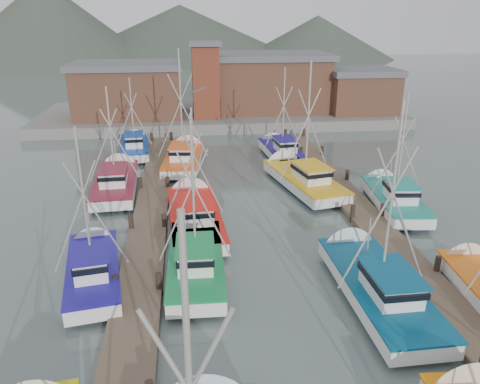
{
  "coord_description": "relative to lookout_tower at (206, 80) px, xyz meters",
  "views": [
    {
      "loc": [
        -4.4,
        -21.54,
        12.71
      ],
      "look_at": [
        -1.35,
        4.58,
        2.6
      ],
      "focal_mm": 35.0,
      "sensor_mm": 36.0,
      "label": 1
    }
  ],
  "objects": [
    {
      "name": "shed_right",
      "position": [
        19.0,
        1.0,
        -1.71
      ],
      "size": [
        8.48,
        6.36,
        5.2
      ],
      "color": "brown",
      "rests_on": "quay"
    },
    {
      "name": "quay",
      "position": [
        2.0,
        4.0,
        -4.95
      ],
      "size": [
        44.0,
        16.0,
        1.2
      ],
      "primitive_type": "cube",
      "color": "gray",
      "rests_on": "ground"
    },
    {
      "name": "lookout_tower",
      "position": [
        0.0,
        0.0,
        0.0
      ],
      "size": [
        3.6,
        3.6,
        8.5
      ],
      "color": "brown",
      "rests_on": "quay"
    },
    {
      "name": "boat_12",
      "position": [
        -2.71,
        -14.4,
        -4.86
      ],
      "size": [
        4.29,
        9.63,
        10.89
      ],
      "rotation": [
        0.0,
        0.0,
        -0.11
      ],
      "color": "#0F1C33",
      "rests_on": "ground"
    },
    {
      "name": "dock_right",
      "position": [
        9.0,
        -28.96,
        -5.34
      ],
      "size": [
        2.3,
        46.0,
        1.5
      ],
      "color": "brown",
      "rests_on": "ground"
    },
    {
      "name": "boat_8",
      "position": [
        -2.14,
        -27.01,
        -4.87
      ],
      "size": [
        3.6,
        9.93,
        8.53
      ],
      "rotation": [
        0.0,
        0.0,
        0.06
      ],
      "color": "#0F1C33",
      "rests_on": "ground"
    },
    {
      "name": "gull_near",
      "position": [
        -2.19,
        -34.09,
        4.03
      ],
      "size": [
        1.51,
        0.66,
        0.24
      ],
      "rotation": [
        0.0,
        0.0,
        0.52
      ],
      "color": "gray",
      "rests_on": "ground"
    },
    {
      "name": "boat_14",
      "position": [
        -7.4,
        -10.19,
        -4.87
      ],
      "size": [
        3.24,
        8.35,
        7.89
      ],
      "rotation": [
        0.0,
        0.0,
        0.09
      ],
      "color": "#0F1C33",
      "rests_on": "ground"
    },
    {
      "name": "boat_9",
      "position": [
        6.26,
        -21.0,
        -4.86
      ],
      "size": [
        4.98,
        10.33,
        10.5
      ],
      "rotation": [
        0.0,
        0.0,
        0.21
      ],
      "color": "#0F1C33",
      "rests_on": "ground"
    },
    {
      "name": "boat_4",
      "position": [
        -2.19,
        -32.81,
        -4.87
      ],
      "size": [
        3.68,
        8.89,
        9.21
      ],
      "rotation": [
        0.0,
        0.0,
        -0.02
      ],
      "color": "#0F1C33",
      "rests_on": "ground"
    },
    {
      "name": "boat_13",
      "position": [
        6.18,
        -13.33,
        -4.87
      ],
      "size": [
        3.57,
        8.57,
        9.0
      ],
      "rotation": [
        0.0,
        0.0,
        0.08
      ],
      "color": "#0F1C33",
      "rests_on": "ground"
    },
    {
      "name": "boat_11",
      "position": [
        11.64,
        -25.7,
        -4.87
      ],
      "size": [
        3.56,
        8.78,
        8.81
      ],
      "rotation": [
        0.0,
        0.0,
        -0.11
      ],
      "color": "#0F1C33",
      "rests_on": "ground"
    },
    {
      "name": "boat_5",
      "position": [
        6.15,
        -36.18,
        -4.86
      ],
      "size": [
        4.16,
        9.77,
        10.37
      ],
      "rotation": [
        0.0,
        0.0,
        0.02
      ],
      "color": "#0F1C33",
      "rests_on": "ground"
    },
    {
      "name": "boat_6",
      "position": [
        -7.36,
        -33.17,
        -4.87
      ],
      "size": [
        3.66,
        8.27,
        8.66
      ],
      "rotation": [
        0.0,
        0.0,
        0.16
      ],
      "color": "#0F1C33",
      "rests_on": "ground"
    },
    {
      "name": "gull_far",
      "position": [
        6.96,
        -28.56,
        -0.14
      ],
      "size": [
        1.55,
        0.65,
        0.24
      ],
      "rotation": [
        0.0,
        0.0,
        -0.27
      ],
      "color": "gray",
      "rests_on": "ground"
    },
    {
      "name": "shed_center",
      "position": [
        8.0,
        4.0,
        -0.86
      ],
      "size": [
        14.84,
        9.54,
        6.9
      ],
      "color": "brown",
      "rests_on": "quay"
    },
    {
      "name": "ground",
      "position": [
        2.0,
        -33.0,
        -5.55
      ],
      "size": [
        260.0,
        260.0,
        0.0
      ],
      "primitive_type": "plane",
      "color": "#465452",
      "rests_on": "ground"
    },
    {
      "name": "boat_10",
      "position": [
        -7.88,
        -20.08,
        -4.87
      ],
      "size": [
        3.68,
        9.62,
        8.76
      ],
      "rotation": [
        0.0,
        0.0,
        0.05
      ],
      "color": "#0F1C33",
      "rests_on": "ground"
    },
    {
      "name": "distant_hills",
      "position": [
        -10.76,
        89.59,
        -5.55
      ],
      "size": [
        175.0,
        140.0,
        42.0
      ],
      "color": "#3C453A",
      "rests_on": "ground"
    },
    {
      "name": "dock_left",
      "position": [
        -5.0,
        -28.96,
        -5.34
      ],
      "size": [
        2.3,
        46.0,
        1.5
      ],
      "color": "brown",
      "rests_on": "ground"
    },
    {
      "name": "shed_left",
      "position": [
        -9.0,
        2.0,
        -1.21
      ],
      "size": [
        12.72,
        8.48,
        6.2
      ],
      "color": "brown",
      "rests_on": "quay"
    }
  ]
}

